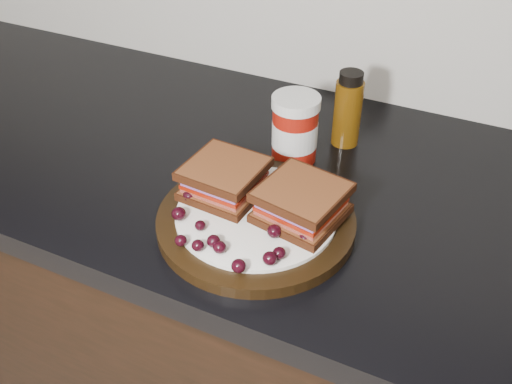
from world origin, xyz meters
TOP-DOWN VIEW (x-y plane):
  - base_cabinets at (0.00, 1.70)m, footprint 3.96×0.58m
  - countertop at (0.00, 1.70)m, footprint 3.98×0.60m
  - plate at (0.26, 1.57)m, footprint 0.28×0.28m
  - sandwich_left at (0.20, 1.59)m, footprint 0.11×0.11m
  - sandwich_right at (0.32, 1.59)m, footprint 0.12×0.12m
  - grape_0 at (0.17, 1.51)m, footprint 0.02×0.02m
  - grape_1 at (0.21, 1.50)m, footprint 0.02×0.02m
  - grape_2 at (0.20, 1.47)m, footprint 0.02×0.02m
  - grape_3 at (0.23, 1.47)m, footprint 0.02×0.02m
  - grape_4 at (0.24, 1.48)m, footprint 0.02×0.02m
  - grape_5 at (0.25, 1.48)m, footprint 0.02×0.02m
  - grape_6 at (0.29, 1.46)m, footprint 0.02×0.02m
  - grape_7 at (0.32, 1.49)m, footprint 0.02×0.02m
  - grape_8 at (0.33, 1.50)m, footprint 0.02×0.02m
  - grape_9 at (0.31, 1.53)m, footprint 0.02×0.02m
  - grape_10 at (0.35, 1.54)m, footprint 0.02×0.02m
  - grape_11 at (0.34, 1.57)m, footprint 0.02×0.02m
  - grape_12 at (0.35, 1.59)m, footprint 0.02×0.02m
  - grape_13 at (0.34, 1.62)m, footprint 0.02×0.02m
  - grape_14 at (0.21, 1.63)m, footprint 0.02×0.02m
  - grape_15 at (0.22, 1.61)m, footprint 0.02×0.02m
  - grape_16 at (0.18, 1.58)m, footprint 0.02×0.02m
  - grape_17 at (0.19, 1.57)m, footprint 0.02×0.02m
  - grape_18 at (0.17, 1.55)m, footprint 0.02×0.02m
  - grape_19 at (0.21, 1.62)m, footprint 0.02×0.02m
  - grape_20 at (0.20, 1.58)m, footprint 0.02×0.02m
  - grape_21 at (0.21, 1.58)m, footprint 0.02×0.02m
  - condiment_jar at (0.25, 1.75)m, footprint 0.10×0.10m
  - oil_bottle at (0.31, 1.83)m, footprint 0.06×0.06m

SIDE VIEW (x-z plane):
  - base_cabinets at x=0.00m, z-range 0.00..0.86m
  - countertop at x=0.00m, z-range 0.86..0.90m
  - plate at x=0.26m, z-range 0.90..0.92m
  - grape_1 at x=0.21m, z-range 0.92..0.94m
  - grape_21 at x=0.21m, z-range 0.92..0.94m
  - grape_14 at x=0.21m, z-range 0.92..0.94m
  - grape_2 at x=0.20m, z-range 0.92..0.94m
  - grape_15 at x=0.22m, z-range 0.92..0.94m
  - grape_3 at x=0.23m, z-range 0.92..0.94m
  - grape_16 at x=0.18m, z-range 0.92..0.94m
  - grape_12 at x=0.35m, z-range 0.92..0.94m
  - grape_20 at x=0.20m, z-range 0.92..0.94m
  - grape_8 at x=0.33m, z-range 0.92..0.94m
  - grape_5 at x=0.25m, z-range 0.92..0.94m
  - grape_4 at x=0.24m, z-range 0.92..0.94m
  - grape_10 at x=0.35m, z-range 0.92..0.94m
  - grape_13 at x=0.34m, z-range 0.92..0.94m
  - grape_6 at x=0.29m, z-range 0.92..0.94m
  - grape_7 at x=0.32m, z-range 0.92..0.94m
  - grape_9 at x=0.31m, z-range 0.92..0.94m
  - grape_17 at x=0.19m, z-range 0.92..0.94m
  - grape_19 at x=0.21m, z-range 0.92..0.94m
  - grape_18 at x=0.17m, z-range 0.92..0.94m
  - grape_11 at x=0.34m, z-range 0.92..0.94m
  - grape_0 at x=0.17m, z-range 0.92..0.94m
  - sandwich_left at x=0.20m, z-range 0.92..0.97m
  - sandwich_right at x=0.32m, z-range 0.92..0.97m
  - condiment_jar at x=0.25m, z-range 0.90..1.01m
  - oil_bottle at x=0.31m, z-range 0.90..1.03m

